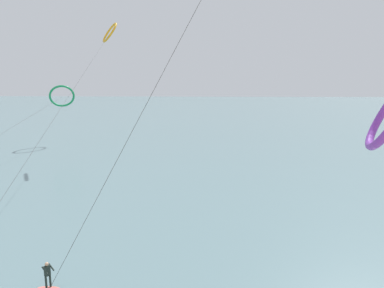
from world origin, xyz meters
name	(u,v)px	position (x,y,z in m)	size (l,w,h in m)	color
sea_water	(203,115)	(0.00, 106.56, 0.04)	(400.00, 200.00, 0.08)	slate
surfer_coral	(48,277)	(-8.10, 13.07, 0.82)	(1.40, 0.71, 1.70)	#EA7260
kite_amber	(110,33)	(-13.72, 49.35, 18.80)	(3.72, 41.42, 20.44)	orange
kite_emerald	(62,96)	(-25.26, 57.55, 8.77)	(5.02, 51.02, 10.86)	#199351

